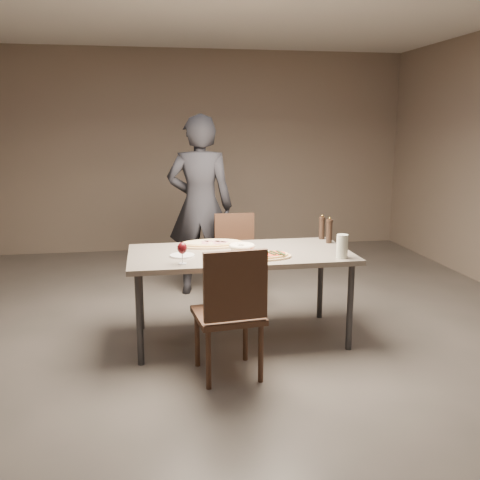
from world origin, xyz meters
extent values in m
plane|color=#5B544E|center=(0.00, 0.00, 0.00)|extent=(7.00, 7.00, 0.00)
plane|color=gray|center=(0.00, 3.50, 1.40)|extent=(6.00, 0.00, 6.00)
cube|color=slate|center=(0.00, 0.00, 0.73)|extent=(1.80, 0.90, 0.04)
cylinder|color=#333335|center=(-0.82, -0.37, 0.35)|extent=(0.05, 0.05, 0.71)
cylinder|color=#333335|center=(0.82, -0.37, 0.35)|extent=(0.05, 0.05, 0.71)
cylinder|color=#333335|center=(-0.82, 0.37, 0.35)|extent=(0.05, 0.05, 0.71)
cylinder|color=#333335|center=(0.82, 0.37, 0.35)|extent=(0.05, 0.05, 0.71)
ellipsoid|color=white|center=(0.05, -0.17, 0.79)|extent=(0.04, 0.04, 0.01)
ellipsoid|color=white|center=(0.19, -0.15, 0.79)|extent=(0.04, 0.04, 0.01)
ellipsoid|color=white|center=(-0.02, -0.23, 0.79)|extent=(0.04, 0.04, 0.01)
cube|color=#203215|center=(-0.04, -0.20, 0.79)|extent=(0.07, 0.14, 0.01)
cube|color=#203215|center=(0.00, -0.22, 0.79)|extent=(0.06, 0.14, 0.01)
cube|color=#203215|center=(0.04, -0.23, 0.79)|extent=(0.02, 0.14, 0.01)
cube|color=#203215|center=(0.08, -0.23, 0.79)|extent=(0.04, 0.14, 0.01)
cube|color=#203215|center=(0.12, -0.23, 0.79)|extent=(0.03, 0.14, 0.01)
cube|color=#203215|center=(0.16, -0.20, 0.79)|extent=(0.03, 0.14, 0.01)
cube|color=#203215|center=(0.20, -0.22, 0.79)|extent=(0.07, 0.14, 0.01)
cube|color=#203215|center=(0.24, -0.22, 0.79)|extent=(0.07, 0.14, 0.01)
cube|color=#203215|center=(0.28, -0.23, 0.79)|extent=(0.04, 0.14, 0.01)
cylinder|color=tan|center=(-0.09, 0.25, 0.79)|extent=(0.07, 0.07, 0.00)
cylinder|color=tan|center=(-0.23, 0.30, 0.79)|extent=(0.07, 0.07, 0.00)
cylinder|color=tan|center=(-0.14, 0.28, 0.79)|extent=(0.07, 0.07, 0.00)
cylinder|color=tan|center=(-0.16, 0.20, 0.79)|extent=(0.07, 0.07, 0.00)
cylinder|color=tan|center=(-0.11, 0.23, 0.79)|extent=(0.07, 0.07, 0.00)
cylinder|color=tan|center=(-0.26, 0.22, 0.79)|extent=(0.07, 0.07, 0.00)
cylinder|color=tan|center=(-0.16, 0.27, 0.79)|extent=(0.07, 0.07, 0.00)
cylinder|color=tan|center=(-0.26, 0.29, 0.79)|extent=(0.07, 0.07, 0.00)
cylinder|color=#F2E6C4|center=(0.01, -0.04, 0.78)|extent=(0.18, 0.18, 0.07)
torus|color=#F2E6C4|center=(0.01, -0.04, 0.81)|extent=(0.21, 0.21, 0.03)
cube|color=#A07C40|center=(0.03, -0.04, 0.80)|extent=(0.06, 0.05, 0.04)
cube|color=#A07C40|center=(0.00, -0.02, 0.80)|extent=(0.07, 0.07, 0.04)
cube|color=#A07C40|center=(0.00, -0.07, 0.80)|extent=(0.07, 0.07, 0.04)
cylinder|color=white|center=(0.03, 0.01, 0.76)|extent=(0.14, 0.14, 0.02)
cylinder|color=#B9BC45|center=(0.03, 0.01, 0.76)|extent=(0.09, 0.09, 0.00)
cylinder|color=black|center=(0.82, 0.38, 0.84)|extent=(0.05, 0.05, 0.18)
cylinder|color=black|center=(0.82, 0.38, 0.94)|extent=(0.06, 0.06, 0.02)
sphere|color=gold|center=(0.82, 0.38, 0.96)|extent=(0.02, 0.02, 0.02)
cylinder|color=black|center=(0.83, 0.21, 0.84)|extent=(0.05, 0.05, 0.19)
cylinder|color=black|center=(0.83, 0.21, 0.95)|extent=(0.06, 0.06, 0.02)
sphere|color=gold|center=(0.83, 0.21, 0.97)|extent=(0.02, 0.02, 0.02)
cylinder|color=silver|center=(0.75, -0.33, 0.84)|extent=(0.09, 0.09, 0.19)
cylinder|color=silver|center=(-0.49, -0.31, 0.75)|extent=(0.06, 0.06, 0.01)
cylinder|color=silver|center=(-0.49, -0.31, 0.79)|extent=(0.01, 0.01, 0.08)
ellipsoid|color=#460A0E|center=(-0.49, -0.31, 0.87)|extent=(0.07, 0.07, 0.09)
cylinder|color=white|center=(-0.47, -0.07, 0.76)|extent=(0.19, 0.19, 0.01)
cube|color=#3D2619|center=(-0.20, -0.63, 0.44)|extent=(0.50, 0.50, 0.04)
cylinder|color=#3D2619|center=(-0.36, -0.84, 0.21)|extent=(0.04, 0.04, 0.42)
cylinder|color=#3D2619|center=(0.01, -0.80, 0.21)|extent=(0.04, 0.04, 0.42)
cylinder|color=#3D2619|center=(-0.40, -0.47, 0.21)|extent=(0.04, 0.04, 0.42)
cylinder|color=#3D2619|center=(-0.03, -0.43, 0.21)|extent=(0.04, 0.04, 0.42)
cube|color=#3D2619|center=(-0.18, -0.84, 0.72)|extent=(0.44, 0.09, 0.48)
cube|color=#3D2619|center=(0.13, 0.88, 0.41)|extent=(0.43, 0.43, 0.04)
cylinder|color=#3D2619|center=(0.30, 1.05, 0.20)|extent=(0.03, 0.03, 0.39)
cylinder|color=#3D2619|center=(-0.04, 1.06, 0.20)|extent=(0.03, 0.03, 0.39)
cylinder|color=#3D2619|center=(0.30, 0.71, 0.20)|extent=(0.03, 0.03, 0.39)
cylinder|color=#3D2619|center=(-0.05, 0.71, 0.20)|extent=(0.03, 0.03, 0.39)
cube|color=#3D2619|center=(0.13, 1.08, 0.67)|extent=(0.40, 0.05, 0.44)
imported|color=black|center=(-0.19, 1.33, 0.94)|extent=(0.76, 0.57, 1.88)
camera|label=1|loc=(-0.73, -4.18, 1.76)|focal=40.00mm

